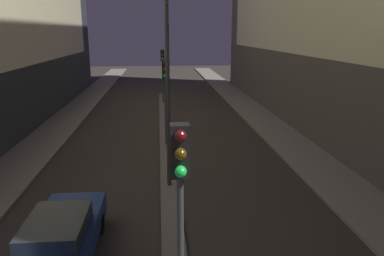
{
  "coord_description": "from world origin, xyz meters",
  "views": [
    {
      "loc": [
        -0.31,
        -2.6,
        6.04
      ],
      "look_at": [
        1.45,
        17.43,
        0.84
      ],
      "focal_mm": 35.0,
      "sensor_mm": 36.0,
      "label": 1
    }
  ],
  "objects": [
    {
      "name": "median_strip",
      "position": [
        0.0,
        17.51,
        0.05
      ],
      "size": [
        0.7,
        33.02,
        0.11
      ],
      "color": "#66605B",
      "rests_on": "ground"
    },
    {
      "name": "traffic_light_near",
      "position": [
        0.0,
        3.22,
        3.4
      ],
      "size": [
        0.32,
        0.42,
        4.48
      ],
      "color": "#383838",
      "rests_on": "median_strip"
    },
    {
      "name": "traffic_light_mid",
      "position": [
        0.0,
        16.82,
        3.4
      ],
      "size": [
        0.32,
        0.42,
        4.48
      ],
      "color": "#383838",
      "rests_on": "median_strip"
    },
    {
      "name": "traffic_light_far",
      "position": [
        0.0,
        28.96,
        3.4
      ],
      "size": [
        0.32,
        0.42,
        4.48
      ],
      "color": "#383838",
      "rests_on": "median_strip"
    },
    {
      "name": "street_lamp",
      "position": [
        0.0,
        11.31,
        5.76
      ],
      "size": [
        0.6,
        0.6,
        7.71
      ],
      "color": "#383838",
      "rests_on": "median_strip"
    },
    {
      "name": "car_left_lane",
      "position": [
        -2.98,
        6.42,
        0.76
      ],
      "size": [
        1.7,
        4.75,
        1.5
      ],
      "color": "navy",
      "rests_on": "ground"
    }
  ]
}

